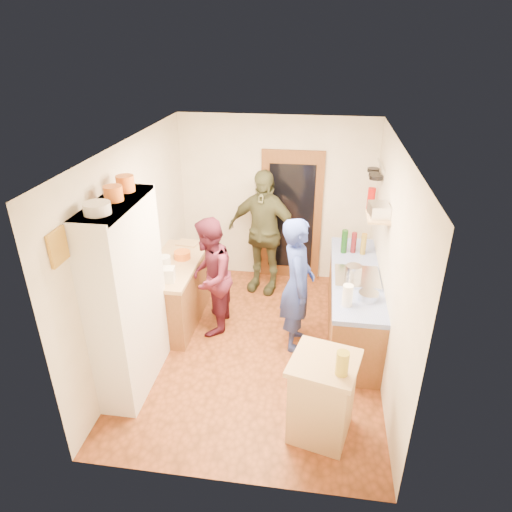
% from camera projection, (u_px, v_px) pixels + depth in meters
% --- Properties ---
extents(floor, '(3.00, 4.00, 0.02)m').
position_uv_depth(floor, '(258.00, 347.00, 5.92)').
color(floor, brown).
rests_on(floor, ground).
extents(ceiling, '(3.00, 4.00, 0.02)m').
position_uv_depth(ceiling, '(258.00, 145.00, 4.76)').
color(ceiling, silver).
rests_on(ceiling, ground).
extents(wall_back, '(3.00, 0.02, 2.60)m').
position_uv_depth(wall_back, '(276.00, 200.00, 7.12)').
color(wall_back, silver).
rests_on(wall_back, ground).
extents(wall_front, '(3.00, 0.02, 2.60)m').
position_uv_depth(wall_front, '(222.00, 370.00, 3.56)').
color(wall_front, silver).
rests_on(wall_front, ground).
extents(wall_left, '(0.02, 4.00, 2.60)m').
position_uv_depth(wall_left, '(135.00, 249.00, 5.54)').
color(wall_left, silver).
rests_on(wall_left, ground).
extents(wall_right, '(0.02, 4.00, 2.60)m').
position_uv_depth(wall_right, '(390.00, 265.00, 5.15)').
color(wall_right, silver).
rests_on(wall_right, ground).
extents(door_frame, '(0.95, 0.06, 2.10)m').
position_uv_depth(door_frame, '(291.00, 217.00, 7.17)').
color(door_frame, brown).
rests_on(door_frame, ground).
extents(door_glass, '(0.70, 0.02, 1.70)m').
position_uv_depth(door_glass, '(291.00, 218.00, 7.14)').
color(door_glass, black).
rests_on(door_glass, door_frame).
extents(hutch_body, '(0.40, 1.20, 2.20)m').
position_uv_depth(hutch_body, '(128.00, 299.00, 4.89)').
color(hutch_body, white).
rests_on(hutch_body, ground).
extents(hutch_top_shelf, '(0.40, 1.14, 0.04)m').
position_uv_depth(hutch_top_shelf, '(114.00, 203.00, 4.41)').
color(hutch_top_shelf, white).
rests_on(hutch_top_shelf, hutch_body).
extents(plate_stack, '(0.25, 0.25, 0.10)m').
position_uv_depth(plate_stack, '(97.00, 208.00, 4.08)').
color(plate_stack, white).
rests_on(plate_stack, hutch_top_shelf).
extents(orange_pot_a, '(0.18, 0.18, 0.15)m').
position_uv_depth(orange_pot_a, '(113.00, 193.00, 4.39)').
color(orange_pot_a, orange).
rests_on(orange_pot_a, hutch_top_shelf).
extents(orange_pot_b, '(0.18, 0.18, 0.16)m').
position_uv_depth(orange_pot_b, '(125.00, 183.00, 4.64)').
color(orange_pot_b, orange).
rests_on(orange_pot_b, hutch_top_shelf).
extents(left_counter_base, '(0.60, 1.40, 0.85)m').
position_uv_depth(left_counter_base, '(176.00, 293.00, 6.28)').
color(left_counter_base, brown).
rests_on(left_counter_base, ground).
extents(left_counter_top, '(0.64, 1.44, 0.05)m').
position_uv_depth(left_counter_top, '(174.00, 265.00, 6.08)').
color(left_counter_top, tan).
rests_on(left_counter_top, left_counter_base).
extents(toaster, '(0.26, 0.19, 0.18)m').
position_uv_depth(toaster, '(165.00, 275.00, 5.60)').
color(toaster, white).
rests_on(toaster, left_counter_top).
extents(kettle, '(0.21, 0.21, 0.19)m').
position_uv_depth(kettle, '(164.00, 263.00, 5.86)').
color(kettle, white).
rests_on(kettle, left_counter_top).
extents(orange_bowl, '(0.28, 0.28, 0.10)m').
position_uv_depth(orange_bowl, '(182.00, 255.00, 6.17)').
color(orange_bowl, orange).
rests_on(orange_bowl, left_counter_top).
extents(chopping_board, '(0.33, 0.26, 0.02)m').
position_uv_depth(chopping_board, '(188.00, 243.00, 6.61)').
color(chopping_board, tan).
rests_on(chopping_board, left_counter_top).
extents(right_counter_base, '(0.60, 2.20, 0.84)m').
position_uv_depth(right_counter_base, '(353.00, 305.00, 6.02)').
color(right_counter_base, brown).
rests_on(right_counter_base, ground).
extents(right_counter_top, '(0.62, 2.22, 0.06)m').
position_uv_depth(right_counter_top, '(356.00, 276.00, 5.82)').
color(right_counter_top, '#1D3EBC').
rests_on(right_counter_top, right_counter_base).
extents(hob, '(0.55, 0.58, 0.04)m').
position_uv_depth(hob, '(357.00, 277.00, 5.69)').
color(hob, silver).
rests_on(hob, right_counter_top).
extents(pot_on_hob, '(0.20, 0.20, 0.13)m').
position_uv_depth(pot_on_hob, '(354.00, 270.00, 5.66)').
color(pot_on_hob, silver).
rests_on(pot_on_hob, hob).
extents(bottle_a, '(0.09, 0.09, 0.34)m').
position_uv_depth(bottle_a, '(344.00, 241.00, 6.29)').
color(bottle_a, '#143F14').
rests_on(bottle_a, right_counter_top).
extents(bottle_b, '(0.08, 0.08, 0.30)m').
position_uv_depth(bottle_b, '(354.00, 243.00, 6.30)').
color(bottle_b, '#591419').
rests_on(bottle_b, right_counter_top).
extents(bottle_c, '(0.09, 0.09, 0.30)m').
position_uv_depth(bottle_c, '(364.00, 244.00, 6.25)').
color(bottle_c, olive).
rests_on(bottle_c, right_counter_top).
extents(paper_towel, '(0.13, 0.13, 0.26)m').
position_uv_depth(paper_towel, '(347.00, 295.00, 5.08)').
color(paper_towel, white).
rests_on(paper_towel, right_counter_top).
extents(mixing_bowl, '(0.27, 0.27, 0.09)m').
position_uv_depth(mixing_bowl, '(368.00, 296.00, 5.23)').
color(mixing_bowl, silver).
rests_on(mixing_bowl, right_counter_top).
extents(island_base, '(0.67, 0.67, 0.86)m').
position_uv_depth(island_base, '(322.00, 399.00, 4.48)').
color(island_base, tan).
rests_on(island_base, ground).
extents(island_top, '(0.75, 0.75, 0.05)m').
position_uv_depth(island_top, '(325.00, 363.00, 4.27)').
color(island_top, tan).
rests_on(island_top, island_base).
extents(cutting_board, '(0.41, 0.36, 0.02)m').
position_uv_depth(cutting_board, '(321.00, 358.00, 4.33)').
color(cutting_board, white).
rests_on(cutting_board, island_top).
extents(oil_jar, '(0.14, 0.14, 0.24)m').
position_uv_depth(oil_jar, '(342.00, 363.00, 4.05)').
color(oil_jar, '#AD9E2D').
rests_on(oil_jar, island_top).
extents(pan_rail, '(0.02, 0.65, 0.02)m').
position_uv_depth(pan_rail, '(380.00, 165.00, 6.17)').
color(pan_rail, silver).
rests_on(pan_rail, wall_right).
extents(pan_hang_a, '(0.18, 0.18, 0.05)m').
position_uv_depth(pan_hang_a, '(376.00, 177.00, 6.08)').
color(pan_hang_a, black).
rests_on(pan_hang_a, pan_rail).
extents(pan_hang_b, '(0.16, 0.16, 0.05)m').
position_uv_depth(pan_hang_b, '(374.00, 175.00, 6.27)').
color(pan_hang_b, black).
rests_on(pan_hang_b, pan_rail).
extents(pan_hang_c, '(0.17, 0.17, 0.05)m').
position_uv_depth(pan_hang_c, '(373.00, 170.00, 6.44)').
color(pan_hang_c, black).
rests_on(pan_hang_c, pan_rail).
extents(wall_shelf, '(0.26, 0.42, 0.03)m').
position_uv_depth(wall_shelf, '(378.00, 217.00, 5.39)').
color(wall_shelf, tan).
rests_on(wall_shelf, wall_right).
extents(radio, '(0.25, 0.32, 0.15)m').
position_uv_depth(radio, '(379.00, 210.00, 5.35)').
color(radio, silver).
rests_on(radio, wall_shelf).
extents(ext_bracket, '(0.06, 0.10, 0.04)m').
position_uv_depth(ext_bracket, '(375.00, 202.00, 6.59)').
color(ext_bracket, black).
rests_on(ext_bracket, wall_right).
extents(fire_extinguisher, '(0.11, 0.11, 0.32)m').
position_uv_depth(fire_extinguisher, '(371.00, 199.00, 6.58)').
color(fire_extinguisher, red).
rests_on(fire_extinguisher, wall_right).
extents(picture_frame, '(0.03, 0.25, 0.30)m').
position_uv_depth(picture_frame, '(58.00, 247.00, 3.83)').
color(picture_frame, gold).
rests_on(picture_frame, wall_left).
extents(person_hob, '(0.48, 0.68, 1.75)m').
position_uv_depth(person_hob, '(300.00, 286.00, 5.58)').
color(person_hob, '#2A3D96').
rests_on(person_hob, ground).
extents(person_left, '(0.63, 0.79, 1.61)m').
position_uv_depth(person_left, '(212.00, 276.00, 5.96)').
color(person_left, '#4E182A').
rests_on(person_left, ground).
extents(person_back, '(1.21, 0.75, 1.92)m').
position_uv_depth(person_back, '(264.00, 232.00, 6.83)').
color(person_back, '#3D3F26').
rests_on(person_back, ground).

